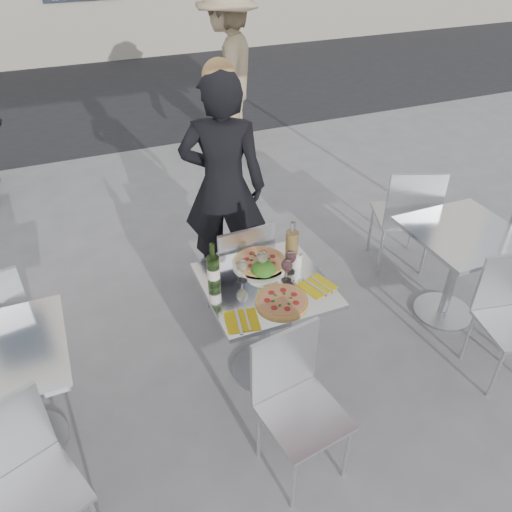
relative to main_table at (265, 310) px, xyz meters
name	(u,v)px	position (x,y,z in m)	size (l,w,h in m)	color
ground	(264,369)	(0.00, 0.00, -0.54)	(80.00, 80.00, 0.00)	slate
street_asphalt	(111,92)	(0.00, 6.50, -0.54)	(24.00, 5.00, 0.00)	black
main_table	(265,310)	(0.00, 0.00, 0.00)	(0.72, 0.72, 0.75)	#B7BABF
side_table_left	(4,382)	(-1.50, 0.00, 0.00)	(0.72, 0.72, 0.75)	#B7BABF
side_table_right	(458,256)	(1.50, 0.00, 0.00)	(0.72, 0.72, 0.75)	#B7BABF
chair_far	(241,266)	(0.03, 0.50, -0.02)	(0.41, 0.43, 0.88)	silver
chair_near	(295,394)	(-0.11, -0.64, -0.02)	(0.45, 0.46, 0.88)	silver
side_chair_lnear	(22,472)	(-1.43, -0.56, -0.02)	(0.52, 0.53, 0.88)	silver
side_chair_rfar	(407,212)	(1.50, 0.62, 0.03)	(0.56, 0.57, 0.96)	silver
side_chair_rnear	(509,308)	(1.45, -0.54, -0.04)	(0.45, 0.46, 0.85)	silver
woman_diner	(223,187)	(0.10, 1.03, 0.33)	(0.64, 0.42, 1.74)	black
pedestrian_b	(228,71)	(1.07, 3.61, 0.42)	(1.24, 0.71, 1.92)	tan
pizza_near	(282,301)	(0.02, -0.19, 0.22)	(0.30, 0.30, 0.02)	tan
pizza_far	(260,262)	(0.04, 0.19, 0.23)	(0.35, 0.35, 0.03)	white
salad_plate	(264,270)	(0.02, 0.08, 0.25)	(0.22, 0.22, 0.09)	white
wine_bottle	(213,270)	(-0.29, 0.10, 0.32)	(0.07, 0.08, 0.29)	#32531F
carafe	(292,246)	(0.23, 0.14, 0.33)	(0.08, 0.08, 0.29)	tan
sugar_shaker	(297,259)	(0.25, 0.09, 0.26)	(0.06, 0.06, 0.11)	white
wineglass_white_a	(242,266)	(-0.12, 0.08, 0.32)	(0.07, 0.07, 0.16)	white
wineglass_white_b	(262,258)	(0.02, 0.11, 0.32)	(0.07, 0.07, 0.16)	white
wineglass_red_a	(287,266)	(0.13, -0.02, 0.32)	(0.07, 0.07, 0.16)	white
wineglass_red_b	(291,258)	(0.18, 0.04, 0.32)	(0.07, 0.07, 0.16)	white
napkin_left	(242,321)	(-0.25, -0.25, 0.21)	(0.21, 0.21, 0.01)	yellow
napkin_right	(317,286)	(0.27, -0.14, 0.21)	(0.22, 0.22, 0.01)	yellow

